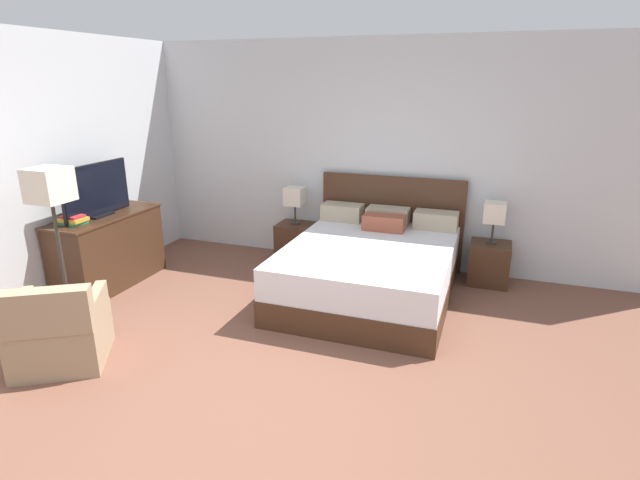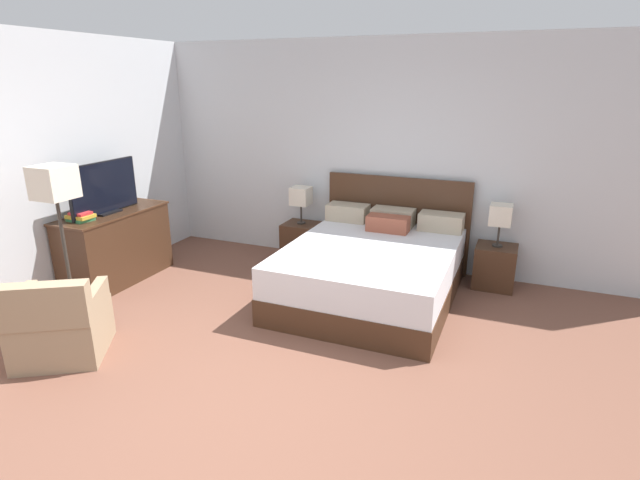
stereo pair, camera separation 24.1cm
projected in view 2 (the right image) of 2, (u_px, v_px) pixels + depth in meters
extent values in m
plane|color=brown|center=(234.00, 424.00, 3.45)|extent=(10.43, 10.43, 0.00)
cube|color=silver|center=(381.00, 156.00, 6.10)|extent=(7.05, 0.06, 2.75)
cube|color=silver|center=(63.00, 167.00, 5.36)|extent=(0.06, 5.28, 2.75)
cube|color=#422819|center=(370.00, 287.00, 5.37)|extent=(1.70, 2.09, 0.28)
cube|color=silver|center=(371.00, 261.00, 5.28)|extent=(1.68, 2.07, 0.32)
cube|color=#422819|center=(396.00, 223.00, 6.17)|extent=(1.77, 0.05, 1.15)
cube|color=tan|center=(348.00, 212.00, 6.17)|extent=(0.50, 0.28, 0.20)
cube|color=tan|center=(393.00, 217.00, 5.96)|extent=(0.50, 0.28, 0.20)
cube|color=tan|center=(441.00, 222.00, 5.76)|extent=(0.50, 0.28, 0.20)
cube|color=brown|center=(388.00, 224.00, 5.73)|extent=(0.48, 0.22, 0.18)
cube|color=#422819|center=(301.00, 241.00, 6.54)|extent=(0.44, 0.41, 0.49)
cube|color=black|center=(295.00, 242.00, 6.35)|extent=(0.38, 0.01, 0.21)
cube|color=#422819|center=(495.00, 267.00, 5.66)|extent=(0.44, 0.41, 0.49)
cube|color=black|center=(494.00, 268.00, 5.47)|extent=(0.38, 0.01, 0.21)
cylinder|color=#332D28|center=(301.00, 223.00, 6.46)|extent=(0.11, 0.11, 0.02)
cylinder|color=#332D28|center=(301.00, 213.00, 6.42)|extent=(0.02, 0.02, 0.24)
cube|color=beige|center=(301.00, 196.00, 6.35)|extent=(0.23, 0.23, 0.23)
cylinder|color=#332D28|center=(497.00, 245.00, 5.58)|extent=(0.11, 0.11, 0.02)
cylinder|color=#332D28|center=(498.00, 235.00, 5.54)|extent=(0.02, 0.02, 0.24)
cube|color=beige|center=(501.00, 215.00, 5.47)|extent=(0.23, 0.23, 0.23)
cube|color=#422819|center=(116.00, 247.00, 5.79)|extent=(0.52, 1.30, 0.84)
cube|color=#482C1C|center=(112.00, 213.00, 5.67)|extent=(0.53, 1.34, 0.02)
cube|color=black|center=(107.00, 212.00, 5.60)|extent=(0.18, 0.29, 0.02)
cube|color=black|center=(104.00, 187.00, 5.52)|extent=(0.04, 0.93, 0.57)
cube|color=black|center=(105.00, 188.00, 5.51)|extent=(0.01, 0.91, 0.55)
cube|color=#2D7042|center=(81.00, 219.00, 5.30)|extent=(0.26, 0.22, 0.03)
cube|color=gold|center=(81.00, 216.00, 5.29)|extent=(0.25, 0.20, 0.04)
cube|color=#B7282D|center=(80.00, 213.00, 5.28)|extent=(0.20, 0.16, 0.03)
cube|color=#9E8466|center=(63.00, 333.00, 4.28)|extent=(0.94, 0.94, 0.40)
cube|color=#9E8466|center=(44.00, 306.00, 3.91)|extent=(0.66, 0.49, 0.36)
cube|color=#9E8466|center=(20.00, 304.00, 4.14)|extent=(0.40, 0.58, 0.18)
cube|color=#9E8466|center=(94.00, 299.00, 4.23)|extent=(0.40, 0.58, 0.18)
cylinder|color=#332D28|center=(77.00, 322.00, 4.86)|extent=(0.28, 0.28, 0.02)
cylinder|color=#332D28|center=(67.00, 262.00, 4.67)|extent=(0.03, 0.03, 1.23)
cube|color=beige|center=(54.00, 182.00, 4.43)|extent=(0.31, 0.31, 0.30)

